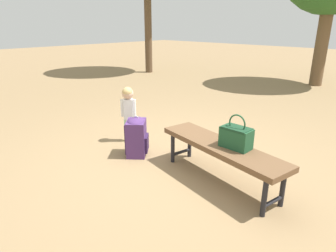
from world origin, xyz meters
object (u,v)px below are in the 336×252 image
object	(u,v)px
backpack_large	(136,136)
child_standing	(128,106)
handbag	(236,136)
park_bench	(221,149)

from	to	relation	value
backpack_large	child_standing	bearing A→B (deg)	-27.99
handbag	backpack_large	distance (m)	1.42
handbag	backpack_large	bearing A→B (deg)	8.66
park_bench	backpack_large	size ratio (longest dim) A/B	2.96
park_bench	handbag	bearing A→B (deg)	-170.23
park_bench	child_standing	size ratio (longest dim) A/B	1.98
handbag	park_bench	bearing A→B (deg)	9.77
handbag	child_standing	world-z (taller)	child_standing
child_standing	park_bench	bearing A→B (deg)	177.94
park_bench	handbag	xyz separation A→B (m)	(-0.16, -0.03, 0.18)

